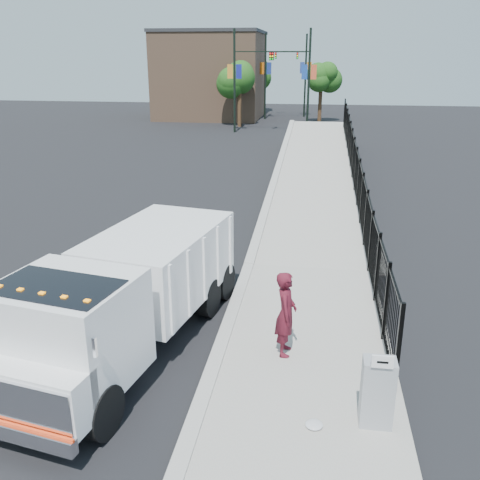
# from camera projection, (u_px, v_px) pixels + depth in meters

# --- Properties ---
(ground) EXTENTS (120.00, 120.00, 0.00)m
(ground) POSITION_uv_depth(u_px,v_px,m) (227.00, 332.00, 12.51)
(ground) COLOR black
(ground) RESTS_ON ground
(sidewalk) EXTENTS (3.55, 12.00, 0.12)m
(sidewalk) POSITION_uv_depth(u_px,v_px,m) (307.00, 387.00, 10.36)
(sidewalk) COLOR #9E998E
(sidewalk) RESTS_ON ground
(curb) EXTENTS (0.30, 12.00, 0.16)m
(curb) POSITION_uv_depth(u_px,v_px,m) (210.00, 377.00, 10.62)
(curb) COLOR #ADAAA3
(curb) RESTS_ON ground
(ramp) EXTENTS (3.95, 24.06, 3.19)m
(ramp) POSITION_uv_depth(u_px,v_px,m) (321.00, 182.00, 27.17)
(ramp) COLOR #9E998E
(ramp) RESTS_ON ground
(iron_fence) EXTENTS (0.10, 28.00, 1.80)m
(iron_fence) POSITION_uv_depth(u_px,v_px,m) (355.00, 183.00, 22.94)
(iron_fence) COLOR black
(iron_fence) RESTS_ON ground
(truck) EXTENTS (3.63, 7.58, 2.49)m
(truck) POSITION_uv_depth(u_px,v_px,m) (124.00, 294.00, 11.21)
(truck) COLOR black
(truck) RESTS_ON ground
(worker) EXTENTS (0.45, 0.68, 1.85)m
(worker) POSITION_uv_depth(u_px,v_px,m) (286.00, 314.00, 11.13)
(worker) COLOR #541320
(worker) RESTS_ON sidewalk
(utility_cabinet) EXTENTS (0.55, 0.40, 1.25)m
(utility_cabinet) POSITION_uv_depth(u_px,v_px,m) (377.00, 392.00, 9.04)
(utility_cabinet) COLOR gray
(utility_cabinet) RESTS_ON sidewalk
(arrow_sign) EXTENTS (0.35, 0.04, 0.22)m
(arrow_sign) POSITION_uv_depth(u_px,v_px,m) (383.00, 362.00, 8.59)
(arrow_sign) COLOR white
(arrow_sign) RESTS_ON utility_cabinet
(debris) EXTENTS (0.31, 0.31, 0.08)m
(debris) POSITION_uv_depth(u_px,v_px,m) (314.00, 425.00, 9.15)
(debris) COLOR silver
(debris) RESTS_ON sidewalk
(light_pole_0) EXTENTS (3.77, 0.22, 8.00)m
(light_pole_0) POSITION_uv_depth(u_px,v_px,m) (238.00, 77.00, 42.73)
(light_pole_0) COLOR black
(light_pole_0) RESTS_ON ground
(light_pole_1) EXTENTS (3.78, 0.22, 8.00)m
(light_pole_1) POSITION_uv_depth(u_px,v_px,m) (305.00, 78.00, 41.53)
(light_pole_1) COLOR black
(light_pole_1) RESTS_ON ground
(light_pole_2) EXTENTS (3.78, 0.22, 8.00)m
(light_pole_2) POSITION_uv_depth(u_px,v_px,m) (268.00, 73.00, 51.66)
(light_pole_2) COLOR black
(light_pole_2) RESTS_ON ground
(light_pole_3) EXTENTS (3.78, 0.22, 8.00)m
(light_pole_3) POSITION_uv_depth(u_px,v_px,m) (303.00, 72.00, 53.64)
(light_pole_3) COLOR black
(light_pole_3) RESTS_ON ground
(tree_0) EXTENTS (2.86, 2.86, 5.43)m
(tree_0) POSITION_uv_depth(u_px,v_px,m) (240.00, 80.00, 46.27)
(tree_0) COLOR #382314
(tree_0) RESTS_ON ground
(tree_1) EXTENTS (2.13, 2.13, 5.07)m
(tree_1) POSITION_uv_depth(u_px,v_px,m) (321.00, 79.00, 49.22)
(tree_1) COLOR #382314
(tree_1) RESTS_ON ground
(tree_2) EXTENTS (3.06, 3.06, 5.53)m
(tree_2) POSITION_uv_depth(u_px,v_px,m) (257.00, 75.00, 58.56)
(tree_2) COLOR #382314
(tree_2) RESTS_ON ground
(building) EXTENTS (10.00, 10.00, 8.00)m
(building) POSITION_uv_depth(u_px,v_px,m) (211.00, 76.00, 53.51)
(building) COLOR #8C664C
(building) RESTS_ON ground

